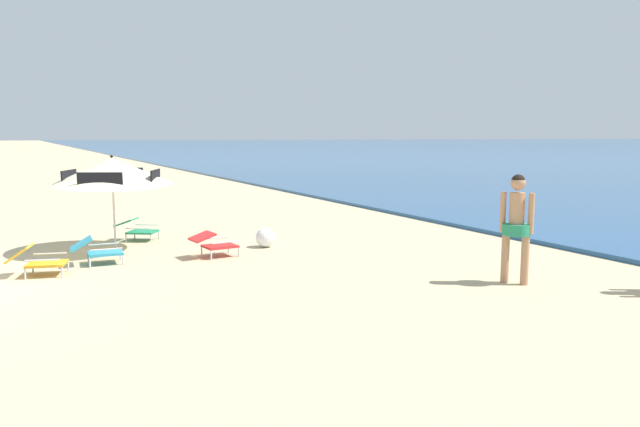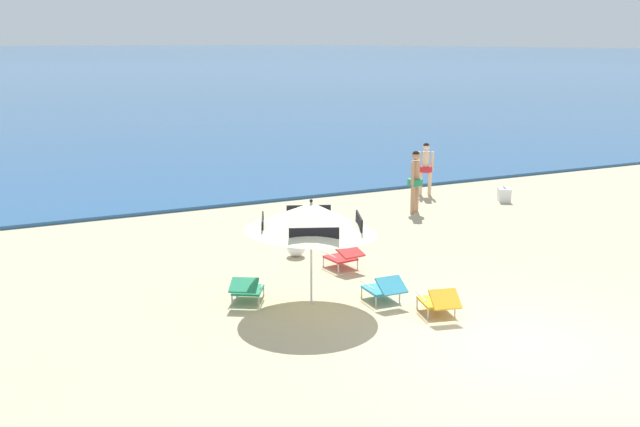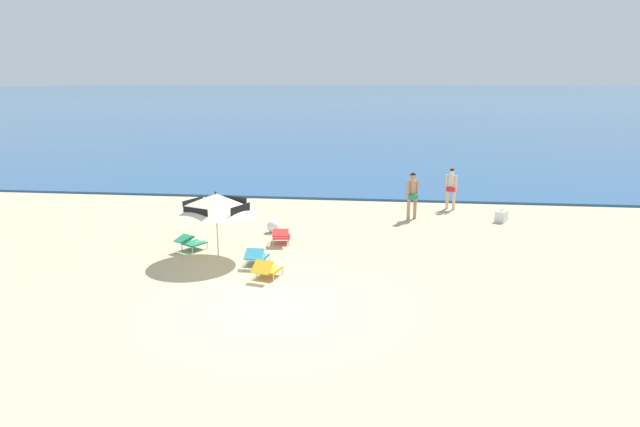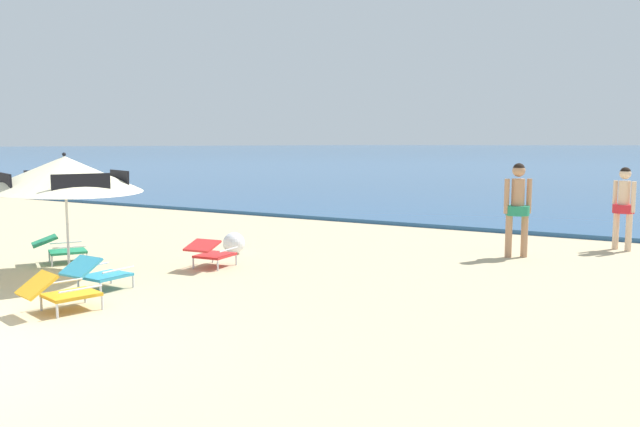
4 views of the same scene
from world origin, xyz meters
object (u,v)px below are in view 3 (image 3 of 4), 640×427
Objects in this scene: lounge_chair_spare_folded at (267,269)px; cooler_box at (501,216)px; person_standing_near_shore at (451,186)px; beach_ball at (273,226)px; lounge_chair_facing_sea at (191,242)px; lounge_chair_under_umbrella at (281,235)px; lounge_chair_beside_umbrella at (257,256)px; beach_umbrella_striped_main at (216,203)px; person_standing_beside at (412,192)px.

cooler_box is at bearing 43.44° from lounge_chair_spare_folded.
person_standing_near_shore is 3.92× the size of beach_ball.
lounge_chair_facing_sea reaches higher than beach_ball.
cooler_box is at bearing 25.40° from lounge_chair_facing_sea.
person_standing_near_shore is (8.38, 6.54, 0.67)m from lounge_chair_facing_sea.
lounge_chair_facing_sea is 10.65m from person_standing_near_shore.
beach_ball is at bearing -162.89° from cooler_box.
lounge_chair_under_umbrella is 8.04m from person_standing_near_shore.
person_standing_near_shore is (6.10, 7.63, 0.68)m from lounge_chair_beside_umbrella.
lounge_chair_spare_folded is at bearing -40.23° from beach_umbrella_striped_main.
beach_umbrella_striped_main reaches higher than person_standing_near_shore.
lounge_chair_spare_folded is (2.78, -2.09, -0.01)m from lounge_chair_facing_sea.
beach_umbrella_striped_main reaches higher than lounge_chair_facing_sea.
person_standing_near_shore is at bearing 48.90° from person_standing_beside.
lounge_chair_under_umbrella is (1.54, 1.62, -1.35)m from beach_umbrella_striped_main.
lounge_chair_beside_umbrella reaches higher than lounge_chair_under_umbrella.
person_standing_near_shore is 2.53m from cooler_box.
lounge_chair_beside_umbrella is at bearing -142.93° from cooler_box.
beach_umbrella_striped_main reaches higher than lounge_chair_spare_folded.
person_standing_beside is (4.49, 5.78, 0.74)m from lounge_chair_beside_umbrella.
lounge_chair_under_umbrella is 0.53× the size of person_standing_beside.
person_standing_near_shore is (7.35, 7.14, -0.68)m from beach_umbrella_striped_main.
person_standing_near_shore reaches higher than lounge_chair_facing_sea.
lounge_chair_facing_sea is 8.27m from person_standing_beside.
lounge_chair_facing_sea is 3.08m from beach_ball.
lounge_chair_under_umbrella reaches higher than beach_ball.
cooler_box is 1.44× the size of beach_ball.
beach_umbrella_striped_main is at bearing -149.20° from cooler_box.
person_standing_near_shore is 0.94× the size of person_standing_beside.
lounge_chair_beside_umbrella is 0.56× the size of person_standing_near_shore.
person_standing_near_shore reaches higher than cooler_box.
beach_ball is (-0.74, 4.39, -0.06)m from lounge_chair_spare_folded.
beach_umbrella_striped_main is 1.55× the size of person_standing_beside.
beach_umbrella_striped_main is at bearing -133.44° from lounge_chair_under_umbrella.
lounge_chair_spare_folded is 4.45m from beach_ball.
lounge_chair_beside_umbrella is at bearing -127.85° from person_standing_beside.
beach_ball is (-0.52, 1.28, -0.07)m from lounge_chair_under_umbrella.
lounge_chair_facing_sea is at bearing -158.26° from lounge_chair_under_umbrella.
person_standing_near_shore is 7.66m from beach_ball.
lounge_chair_facing_sea is 0.62× the size of person_standing_near_shore.
person_standing_near_shore reaches higher than lounge_chair_under_umbrella.
beach_ball is (-6.33, -4.24, -0.74)m from person_standing_near_shore.
beach_umbrella_striped_main is 2.61m from lounge_chair_under_umbrella.
lounge_chair_beside_umbrella is at bearing -21.29° from beach_umbrella_striped_main.
beach_umbrella_striped_main is 4.47× the size of cooler_box.
person_standing_near_shore is (5.60, 8.63, 0.68)m from lounge_chair_spare_folded.
cooler_box is 8.32m from beach_ball.
beach_umbrella_striped_main is 10.54m from cooler_box.
lounge_chair_facing_sea is at bearing -145.26° from person_standing_beside.
beach_umbrella_striped_main is 2.70× the size of lounge_chair_spare_folded.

